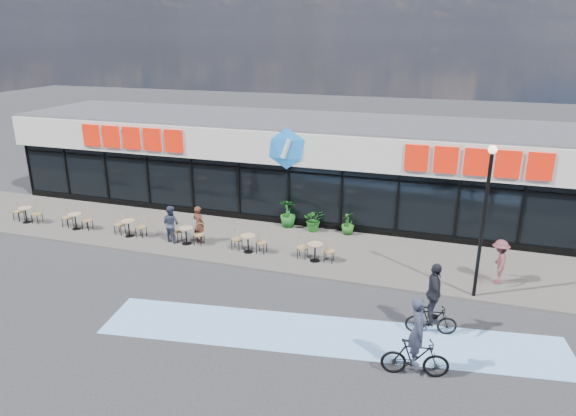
{
  "coord_description": "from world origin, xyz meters",
  "views": [
    {
      "loc": [
        6.97,
        -14.69,
        8.7
      ],
      "look_at": [
        1.1,
        3.5,
        2.16
      ],
      "focal_mm": 32.0,
      "sensor_mm": 36.0,
      "label": 1
    }
  ],
  "objects": [
    {
      "name": "pedestrian_a",
      "position": [
        9.03,
        3.57,
        0.93
      ],
      "size": [
        0.62,
        1.07,
        1.66
      ],
      "primitive_type": "imported",
      "rotation": [
        0.0,
        0.0,
        -1.57
      ],
      "color": "brown",
      "rests_on": "sidewalk"
    },
    {
      "name": "patron_left",
      "position": [
        -3.01,
        3.75,
        0.91
      ],
      "size": [
        0.67,
        0.53,
        1.62
      ],
      "primitive_type": "imported",
      "rotation": [
        0.0,
        0.0,
        2.88
      ],
      "color": "#49241A",
      "rests_on": "sidewalk"
    },
    {
      "name": "cyclist_a",
      "position": [
        6.63,
        -2.66,
        0.85
      ],
      "size": [
        1.86,
        0.77,
        2.33
      ],
      "color": "black",
      "rests_on": "ground"
    },
    {
      "name": "patron_right",
      "position": [
        -4.18,
        3.42,
        0.91
      ],
      "size": [
        0.89,
        0.75,
        1.62
      ],
      "primitive_type": "imported",
      "rotation": [
        0.0,
        0.0,
        2.95
      ],
      "color": "#2E3448",
      "rests_on": "sidewalk"
    },
    {
      "name": "bistro_set_1",
      "position": [
        -9.14,
        3.45,
        0.56
      ],
      "size": [
        1.54,
        0.62,
        0.9
      ],
      "color": "tan",
      "rests_on": "sidewalk"
    },
    {
      "name": "lamp_post",
      "position": [
        8.23,
        2.3,
        3.22
      ],
      "size": [
        0.28,
        0.28,
        5.27
      ],
      "color": "black",
      "rests_on": "sidewalk"
    },
    {
      "name": "bistro_set_3",
      "position": [
        -3.44,
        3.45,
        0.56
      ],
      "size": [
        1.54,
        0.62,
        0.9
      ],
      "color": "tan",
      "rests_on": "sidewalk"
    },
    {
      "name": "bistro_set_5",
      "position": [
        2.27,
        3.45,
        0.56
      ],
      "size": [
        1.54,
        0.62,
        0.9
      ],
      "color": "tan",
      "rests_on": "sidewalk"
    },
    {
      "name": "bistro_set_2",
      "position": [
        -6.29,
        3.45,
        0.56
      ],
      "size": [
        1.54,
        0.62,
        0.9
      ],
      "color": "tan",
      "rests_on": "sidewalk"
    },
    {
      "name": "bike_lane",
      "position": [
        4.0,
        -1.5,
        0.01
      ],
      "size": [
        14.17,
        4.13,
        0.01
      ],
      "primitive_type": "cube",
      "rotation": [
        0.0,
        0.0,
        0.14
      ],
      "color": "#79ACE6",
      "rests_on": "ground"
    },
    {
      "name": "bistro_set_0",
      "position": [
        -11.99,
        3.45,
        0.56
      ],
      "size": [
        1.54,
        0.62,
        0.9
      ],
      "color": "tan",
      "rests_on": "sidewalk"
    },
    {
      "name": "potted_plant_left",
      "position": [
        0.07,
        6.67,
        0.76
      ],
      "size": [
        0.79,
        0.79,
        1.32
      ],
      "primitive_type": "imported",
      "rotation": [
        0.0,
        0.0,
        3.22
      ],
      "color": "#175119",
      "rests_on": "sidewalk"
    },
    {
      "name": "potted_plant_right",
      "position": [
        1.37,
        6.52,
        0.63
      ],
      "size": [
        1.17,
        1.1,
        1.05
      ],
      "primitive_type": "imported",
      "rotation": [
        0.0,
        0.0,
        0.35
      ],
      "color": "#1A5618",
      "rests_on": "sidewalk"
    },
    {
      "name": "building",
      "position": [
        -0.0,
        9.93,
        2.34
      ],
      "size": [
        30.6,
        6.57,
        4.75
      ],
      "color": "black",
      "rests_on": "ground"
    },
    {
      "name": "ground",
      "position": [
        0.0,
        0.0,
        0.0
      ],
      "size": [
        120.0,
        120.0,
        0.0
      ],
      "primitive_type": "plane",
      "color": "#28282B",
      "rests_on": "ground"
    },
    {
      "name": "sidewalk",
      "position": [
        0.0,
        4.5,
        0.05
      ],
      "size": [
        44.0,
        5.0,
        0.1
      ],
      "primitive_type": "cube",
      "color": "#4F4B46",
      "rests_on": "ground"
    },
    {
      "name": "bistro_set_4",
      "position": [
        -0.58,
        3.45,
        0.56
      ],
      "size": [
        1.54,
        0.62,
        0.9
      ],
      "color": "tan",
      "rests_on": "sidewalk"
    },
    {
      "name": "potted_plant_mid",
      "position": [
        2.92,
        6.6,
        0.62
      ],
      "size": [
        0.75,
        0.75,
        1.03
      ],
      "primitive_type": "imported",
      "rotation": [
        0.0,
        0.0,
        4.35
      ],
      "color": "#1F5618",
      "rests_on": "sidewalk"
    },
    {
      "name": "cyclist_b",
      "position": [
        6.93,
        -0.45,
        1.03
      ],
      "size": [
        1.6,
        1.17,
        2.34
      ],
      "color": "black",
      "rests_on": "ground"
    }
  ]
}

